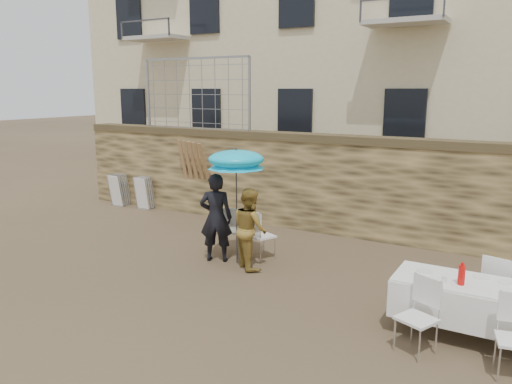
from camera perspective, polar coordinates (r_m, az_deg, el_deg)
The scene contains 15 objects.
ground at distance 8.00m, azimuth -10.67°, elevation -12.39°, with size 80.00×80.00×0.00m, color brown.
stone_wall at distance 11.74m, azimuth 5.15°, elevation 1.16°, with size 13.00×0.50×2.20m, color olive.
chain_link_fence at distance 13.09m, azimuth -6.89°, elevation 11.01°, with size 3.20×0.06×1.80m, color gray, non-canonical shape.
man_suit at distance 9.48m, azimuth -4.60°, elevation -2.93°, with size 0.62×0.41×1.70m, color black.
woman_dress at distance 9.11m, azimuth -0.69°, elevation -4.18°, with size 0.72×0.56×1.49m, color gold.
umbrella at distance 9.13m, azimuth -2.28°, elevation 3.37°, with size 1.07×1.07×2.03m.
couple_chair_left at distance 10.02m, azimuth -2.77°, elevation -4.30°, with size 0.48×0.48×0.96m, color white, non-canonical shape.
couple_chair_right at distance 9.67m, azimuth 0.73°, elevation -4.87°, with size 0.48×0.48×0.96m, color white, non-canonical shape.
banquet_table at distance 7.16m, azimuth 24.10°, elevation -9.87°, with size 2.10×0.85×0.78m.
soda_bottle at distance 6.98m, azimuth 22.44°, elevation -8.76°, with size 0.09×0.09×0.26m, color red.
table_chair_front_left at distance 6.64m, azimuth 17.90°, elevation -13.43°, with size 0.48×0.48×0.96m, color white, non-canonical shape.
table_chair_back at distance 7.98m, azimuth 26.04°, elevation -9.75°, with size 0.48×0.48×0.96m, color white, non-canonical shape.
chair_stack_left at distance 14.68m, azimuth -14.92°, elevation 0.39°, with size 0.46×0.47×0.92m, color white, non-canonical shape.
chair_stack_right at distance 14.07m, azimuth -12.31°, elevation 0.03°, with size 0.46×0.40×0.92m, color white, non-canonical shape.
wood_planks at distance 13.02m, azimuth -6.97°, elevation 1.71°, with size 0.70×0.20×2.00m, color #A37749, non-canonical shape.
Camera 1 is at (4.84, -5.48, 3.23)m, focal length 35.00 mm.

